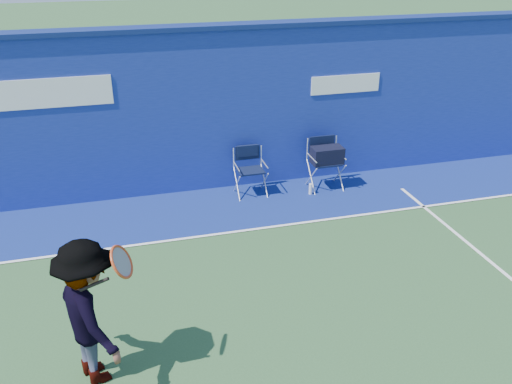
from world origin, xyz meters
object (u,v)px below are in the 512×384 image
object	(u,v)px
directors_chair_left	(250,179)
tennis_player	(89,313)
directors_chair_right	(326,168)
water_bottle	(311,189)

from	to	relation	value
directors_chair_left	tennis_player	world-z (taller)	tennis_player
directors_chair_right	directors_chair_left	bearing A→B (deg)	175.48
water_bottle	tennis_player	world-z (taller)	tennis_player
directors_chair_left	water_bottle	bearing A→B (deg)	-16.53
tennis_player	directors_chair_right	bearing A→B (deg)	42.88
directors_chair_right	tennis_player	size ratio (longest dim) A/B	0.57
directors_chair_right	water_bottle	bearing A→B (deg)	-150.60
directors_chair_left	directors_chair_right	world-z (taller)	directors_chair_right
water_bottle	tennis_player	size ratio (longest dim) A/B	0.13
directors_chair_right	water_bottle	world-z (taller)	directors_chair_right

